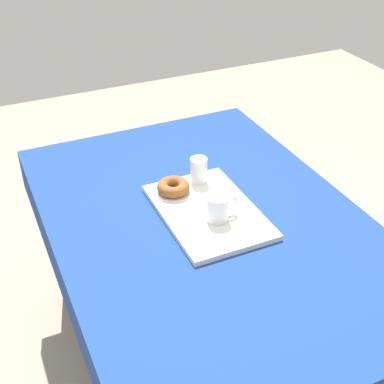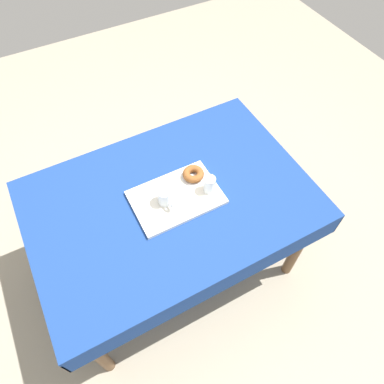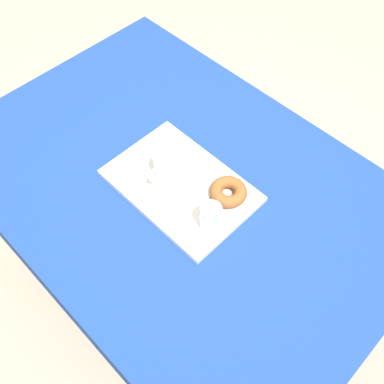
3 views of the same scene
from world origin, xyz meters
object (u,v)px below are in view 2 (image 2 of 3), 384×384
(donut_plate_left, at_px, (193,177))
(water_glass_near, at_px, (209,185))
(dining_table, at_px, (171,209))
(tea_mug_left, at_px, (165,197))
(sugar_donut_left, at_px, (193,174))
(serving_tray, at_px, (176,197))

(donut_plate_left, bearing_deg, water_glass_near, -73.72)
(dining_table, relative_size, tea_mug_left, 12.76)
(dining_table, bearing_deg, donut_plate_left, 18.35)
(sugar_donut_left, bearing_deg, serving_tray, -153.65)
(dining_table, height_order, water_glass_near, water_glass_near)
(dining_table, xyz_separation_m, donut_plate_left, (0.16, 0.05, 0.12))
(tea_mug_left, height_order, water_glass_near, water_glass_near)
(serving_tray, height_order, water_glass_near, water_glass_near)
(water_glass_near, distance_m, donut_plate_left, 0.12)
(tea_mug_left, height_order, donut_plate_left, tea_mug_left)
(serving_tray, xyz_separation_m, sugar_donut_left, (0.14, 0.07, 0.04))
(dining_table, bearing_deg, tea_mug_left, -151.07)
(dining_table, distance_m, water_glass_near, 0.26)
(serving_tray, xyz_separation_m, tea_mug_left, (-0.06, -0.01, 0.05))
(serving_tray, height_order, donut_plate_left, donut_plate_left)
(dining_table, relative_size, serving_tray, 3.24)
(serving_tray, distance_m, sugar_donut_left, 0.16)
(donut_plate_left, bearing_deg, tea_mug_left, -159.75)
(tea_mug_left, height_order, sugar_donut_left, tea_mug_left)
(tea_mug_left, bearing_deg, sugar_donut_left, 20.25)
(dining_table, distance_m, serving_tray, 0.11)
(serving_tray, height_order, tea_mug_left, tea_mug_left)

